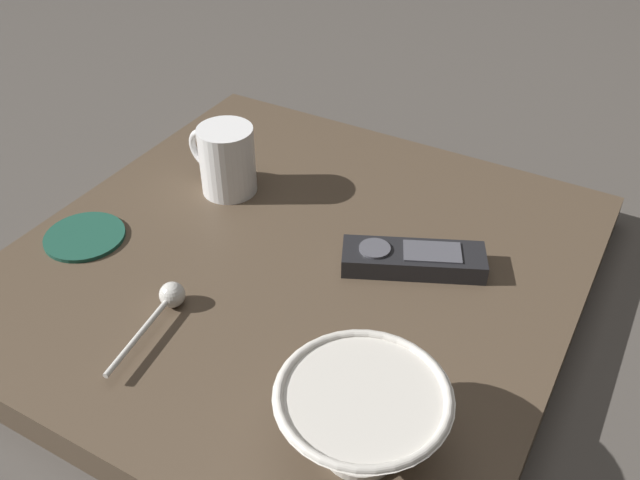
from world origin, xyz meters
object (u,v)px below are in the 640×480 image
(coffee_mug, at_px, (226,160))
(teaspoon, at_px, (167,301))
(tv_remote_near, at_px, (413,259))
(drink_coaster, at_px, (85,237))
(cereal_bowl, at_px, (362,418))

(coffee_mug, height_order, teaspoon, coffee_mug)
(coffee_mug, relative_size, teaspoon, 0.78)
(teaspoon, bearing_deg, coffee_mug, 19.71)
(tv_remote_near, height_order, drink_coaster, tv_remote_near)
(cereal_bowl, relative_size, tv_remote_near, 0.88)
(coffee_mug, relative_size, drink_coaster, 1.09)
(cereal_bowl, bearing_deg, drink_coaster, 76.22)
(cereal_bowl, distance_m, tv_remote_near, 0.26)
(coffee_mug, bearing_deg, cereal_bowl, -129.60)
(cereal_bowl, xyz_separation_m, tv_remote_near, (0.25, 0.06, -0.03))
(coffee_mug, height_order, tv_remote_near, coffee_mug)
(cereal_bowl, xyz_separation_m, teaspoon, (0.06, 0.26, -0.03))
(drink_coaster, bearing_deg, tv_remote_near, -68.63)
(cereal_bowl, relative_size, teaspoon, 1.10)
(cereal_bowl, distance_m, teaspoon, 0.26)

